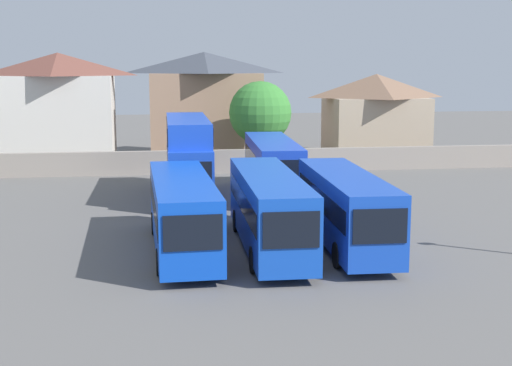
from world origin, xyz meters
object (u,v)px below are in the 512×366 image
house_terrace_left (60,107)px  house_terrace_centre (205,104)px  house_terrace_right (376,115)px  bus_3 (345,205)px  bus_1 (182,210)px  bus_4 (188,153)px  bus_5 (273,164)px  bus_2 (269,207)px  tree_behind_wall (260,113)px

house_terrace_left → house_terrace_centre: size_ratio=0.93×
house_terrace_right → bus_3: bearing=-109.8°
bus_3 → house_terrace_left: 35.26m
bus_1 → bus_4: 13.03m
bus_4 → house_terrace_right: house_terrace_right is taller
bus_1 → bus_5: 14.40m
bus_4 → house_terrace_right: (17.54, 17.38, 0.96)m
bus_2 → house_terrace_left: 33.75m
bus_2 → house_terrace_right: bearing=155.5°
bus_4 → house_terrace_centre: size_ratio=1.08×
bus_5 → house_terrace_left: bearing=-137.1°
bus_1 → bus_3: size_ratio=1.02×
house_terrace_right → bus_2: bearing=-115.5°
house_terrace_right → house_terrace_centre: bearing=173.2°
house_terrace_right → tree_behind_wall: (-11.16, -5.00, 0.65)m
house_terrace_centre → house_terrace_right: house_terrace_centre is taller
house_terrace_right → bus_5: bearing=-125.1°
bus_1 → house_terrace_left: (-9.05, 30.92, 2.77)m
bus_5 → tree_behind_wall: (1.03, 12.37, 2.41)m
bus_5 → house_terrace_right: size_ratio=1.29×
house_terrace_right → tree_behind_wall: house_terrace_right is taller
bus_2 → bus_4: 13.47m
house_terrace_centre → tree_behind_wall: (3.96, -6.81, -0.30)m
bus_4 → house_terrace_left: (-9.92, 17.95, 1.87)m
bus_3 → house_terrace_centre: bearing=-171.1°
bus_2 → bus_5: 13.32m
bus_3 → tree_behind_wall: (-0.18, 25.47, 2.50)m
bus_2 → house_terrace_right: (14.53, 30.49, 1.81)m
tree_behind_wall → bus_4: bearing=-117.3°
bus_1 → bus_2: 3.88m
bus_5 → house_terrace_centre: size_ratio=1.13×
bus_5 → bus_1: bearing=-23.1°
bus_3 → house_terrace_centre: size_ratio=1.11×
bus_4 → house_terrace_left: 20.60m
bus_3 → bus_1: bearing=-89.3°
house_terrace_right → tree_behind_wall: bearing=-155.9°
bus_5 → house_terrace_centre: 19.60m
bus_3 → house_terrace_left: house_terrace_left is taller
house_terrace_left → tree_behind_wall: bearing=-18.9°
bus_4 → tree_behind_wall: bearing=153.4°
tree_behind_wall → bus_3: bearing=-89.6°
house_terrace_left → house_terrace_centre: 12.41m
bus_2 → house_terrace_centre: bearing=-178.0°
bus_2 → bus_4: size_ratio=1.08×
bus_1 → tree_behind_wall: 26.49m
bus_1 → bus_4: size_ratio=1.05×
bus_1 → house_terrace_left: size_ratio=1.22×
bus_2 → house_terrace_left: size_ratio=1.26×
bus_5 → bus_2: bearing=-7.6°
bus_1 → bus_5: size_ratio=1.00×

